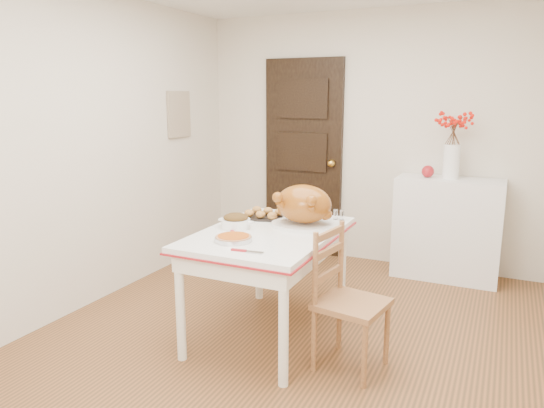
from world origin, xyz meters
The scene contains 19 objects.
floor centered at (0.00, 0.00, 0.00)m, with size 3.50×4.00×0.00m, color #4C351D.
wall_back centered at (0.00, 2.00, 1.25)m, with size 3.50×0.00×2.50m, color beige.
wall_front centered at (0.00, -2.00, 1.25)m, with size 3.50×0.00×2.50m, color beige.
wall_left centered at (-1.75, 0.00, 1.25)m, with size 0.00×4.00×2.50m, color beige.
door_back centered at (-0.70, 1.97, 1.03)m, with size 0.85×0.06×2.06m, color black.
photo_board centered at (-1.73, 1.20, 1.50)m, with size 0.03×0.35×0.45m, color tan.
sideboard centered at (0.82, 1.78, 0.47)m, with size 0.94×0.42×0.94m, color white.
kitchen_table centered at (-0.18, 0.02, 0.38)m, with size 0.88×1.28×0.77m, color white, non-canonical shape.
chair_oak centered at (0.48, -0.17, 0.45)m, with size 0.39×0.39×0.89m, color #A07340, non-canonical shape.
berry_vase centered at (0.81, 1.78, 1.26)m, with size 0.33×0.33×0.65m, color white, non-canonical shape.
apple centered at (0.61, 1.78, 0.99)m, with size 0.11×0.11×0.11m, color maroon.
turkey_platter centered at (-0.01, 0.23, 0.91)m, with size 0.47×0.38×0.30m, color #A45317, non-canonical shape.
pumpkin_pie centered at (-0.28, -0.30, 0.79)m, with size 0.24×0.24×0.05m, color #B0480A.
stuffing_dish centered at (-0.42, -0.01, 0.82)m, with size 0.26×0.20×0.10m, color #493312, non-canonical shape.
rolls_tray centered at (-0.37, 0.33, 0.80)m, with size 0.28×0.22×0.07m, color #B1703A, non-canonical shape.
pie_server centered at (-0.09, -0.47, 0.77)m, with size 0.20×0.06×0.01m, color silver, non-canonical shape.
carving_knife centered at (-0.35, -0.16, 0.77)m, with size 0.23×0.06×0.01m, color silver, non-canonical shape.
drinking_glass centered at (-0.16, 0.56, 0.82)m, with size 0.06×0.06×0.10m, color white.
shaker_pair centered at (0.16, 0.53, 0.81)m, with size 0.08×0.03×0.08m, color white, non-canonical shape.
Camera 1 is at (1.26, -3.00, 1.67)m, focal length 33.21 mm.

